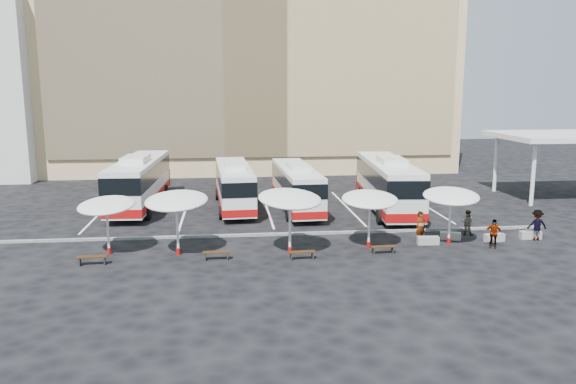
{
  "coord_description": "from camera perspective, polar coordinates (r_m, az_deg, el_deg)",
  "views": [
    {
      "loc": [
        -2.85,
        -32.41,
        8.94
      ],
      "look_at": [
        1.0,
        3.0,
        2.2
      ],
      "focal_mm": 35.0,
      "sensor_mm": 36.0,
      "label": 1
    }
  ],
  "objects": [
    {
      "name": "service_canopy",
      "position": [
        50.36,
        26.14,
        4.99
      ],
      "size": [
        10.0,
        8.0,
        5.2
      ],
      "color": "silver",
      "rests_on": "ground"
    },
    {
      "name": "bus_1",
      "position": [
        41.77,
        -5.49,
        0.8
      ],
      "size": [
        2.98,
        11.11,
        3.49
      ],
      "rotation": [
        0.0,
        0.0,
        0.05
      ],
      "color": "silver",
      "rests_on": "ground"
    },
    {
      "name": "curb_divider",
      "position": [
        34.2,
        -1.22,
        -4.31
      ],
      "size": [
        34.0,
        0.25,
        0.15
      ],
      "primitive_type": "cube",
      "color": "black",
      "rests_on": "ground"
    },
    {
      "name": "conc_bench_2",
      "position": [
        35.01,
        20.22,
        -4.38
      ],
      "size": [
        1.25,
        0.57,
        0.45
      ],
      "primitive_type": "cube",
      "rotation": [
        0.0,
        0.0,
        0.15
      ],
      "color": "gray",
      "rests_on": "ground"
    },
    {
      "name": "conc_bench_1",
      "position": [
        34.64,
        16.17,
        -4.3
      ],
      "size": [
        1.24,
        0.75,
        0.44
      ],
      "primitive_type": "cube",
      "rotation": [
        0.0,
        0.0,
        -0.33
      ],
      "color": "gray",
      "rests_on": "ground"
    },
    {
      "name": "passenger_0",
      "position": [
        33.46,
        13.31,
        -3.46
      ],
      "size": [
        0.77,
        0.62,
        1.83
      ],
      "primitive_type": "imported",
      "rotation": [
        0.0,
        0.0,
        0.3
      ],
      "color": "black",
      "rests_on": "ground"
    },
    {
      "name": "wood_bench_1",
      "position": [
        29.68,
        -7.28,
        -6.22
      ],
      "size": [
        1.44,
        0.39,
        0.44
      ],
      "rotation": [
        0.0,
        0.0,
        -0.0
      ],
      "color": "black",
      "rests_on": "ground"
    },
    {
      "name": "bus_2",
      "position": [
        41.03,
        0.87,
        0.65
      ],
      "size": [
        2.87,
        11.02,
        3.47
      ],
      "rotation": [
        0.0,
        0.0,
        0.04
      ],
      "color": "silver",
      "rests_on": "ground"
    },
    {
      "name": "ground",
      "position": [
        33.74,
        -1.14,
        -4.65
      ],
      "size": [
        120.0,
        120.0,
        0.0
      ],
      "primitive_type": "plane",
      "color": "black",
      "rests_on": "ground"
    },
    {
      "name": "conc_bench_3",
      "position": [
        36.4,
        23.4,
        -4.03
      ],
      "size": [
        1.25,
        0.47,
        0.46
      ],
      "primitive_type": "cube",
      "rotation": [
        0.0,
        0.0,
        -0.05
      ],
      "color": "gray",
      "rests_on": "ground"
    },
    {
      "name": "passenger_1",
      "position": [
        35.85,
        17.78,
        -2.97
      ],
      "size": [
        0.95,
        0.9,
        1.55
      ],
      "primitive_type": "imported",
      "rotation": [
        0.0,
        0.0,
        2.59
      ],
      "color": "black",
      "rests_on": "ground"
    },
    {
      "name": "sandstone_building",
      "position": [
        64.45,
        -3.77,
        13.97
      ],
      "size": [
        42.0,
        18.25,
        29.6
      ],
      "color": "tan",
      "rests_on": "ground"
    },
    {
      "name": "sunshade_0",
      "position": [
        31.37,
        -17.96,
        -1.33
      ],
      "size": [
        3.73,
        3.76,
        3.15
      ],
      "rotation": [
        0.0,
        0.0,
        -0.28
      ],
      "color": "silver",
      "rests_on": "ground"
    },
    {
      "name": "passenger_2",
      "position": [
        33.51,
        20.14,
        -3.97
      ],
      "size": [
        1.04,
        0.79,
        1.65
      ],
      "primitive_type": "imported",
      "rotation": [
        0.0,
        0.0,
        -0.47
      ],
      "color": "black",
      "rests_on": "ground"
    },
    {
      "name": "bus_0",
      "position": [
        43.16,
        -14.85,
        1.15
      ],
      "size": [
        3.35,
        12.66,
        3.98
      ],
      "rotation": [
        0.0,
        0.0,
        -0.05
      ],
      "color": "silver",
      "rests_on": "ground"
    },
    {
      "name": "sunshade_2",
      "position": [
        29.8,
        0.2,
        -0.73
      ],
      "size": [
        4.44,
        4.46,
        3.57
      ],
      "rotation": [
        0.0,
        0.0,
        0.38
      ],
      "color": "silver",
      "rests_on": "ground"
    },
    {
      "name": "bus_3",
      "position": [
        41.29,
        10.09,
        0.94
      ],
      "size": [
        3.72,
        12.83,
        4.02
      ],
      "rotation": [
        0.0,
        0.0,
        -0.08
      ],
      "color": "silver",
      "rests_on": "ground"
    },
    {
      "name": "wood_bench_3",
      "position": [
        30.94,
        9.62,
        -5.62
      ],
      "size": [
        1.37,
        0.42,
        0.42
      ],
      "rotation": [
        0.0,
        0.0,
        0.04
      ],
      "color": "black",
      "rests_on": "ground"
    },
    {
      "name": "wood_bench_2",
      "position": [
        29.51,
        1.42,
        -6.24
      ],
      "size": [
        1.45,
        0.48,
        0.44
      ],
      "rotation": [
        0.0,
        0.0,
        0.07
      ],
      "color": "black",
      "rests_on": "ground"
    },
    {
      "name": "wood_bench_0",
      "position": [
        30.29,
        -19.28,
        -6.37
      ],
      "size": [
        1.54,
        0.5,
        0.46
      ],
      "rotation": [
        0.0,
        0.0,
        0.06
      ],
      "color": "black",
      "rests_on": "ground"
    },
    {
      "name": "conc_bench_0",
      "position": [
        33.23,
        14.04,
        -4.81
      ],
      "size": [
        1.25,
        0.47,
        0.46
      ],
      "primitive_type": "cube",
      "rotation": [
        0.0,
        0.0,
        -0.05
      ],
      "color": "gray",
      "rests_on": "ground"
    },
    {
      "name": "sunshade_3",
      "position": [
        31.3,
        8.31,
        -0.76
      ],
      "size": [
        3.26,
        3.3,
        3.26
      ],
      "rotation": [
        0.0,
        0.0,
        -0.05
      ],
      "color": "silver",
      "rests_on": "ground"
    },
    {
      "name": "sunshade_4",
      "position": [
        33.05,
        16.24,
        -0.43
      ],
      "size": [
        3.71,
        3.75,
        3.29
      ],
      "rotation": [
        0.0,
        0.0,
        -0.2
      ],
      "color": "silver",
      "rests_on": "ground"
    },
    {
      "name": "sunshade_1",
      "position": [
        30.22,
        -11.26,
        -0.91
      ],
      "size": [
        4.0,
        4.03,
        3.49
      ],
      "rotation": [
        0.0,
        0.0,
        -0.23
      ],
      "color": "silver",
      "rests_on": "ground"
    },
    {
      "name": "bay_lines",
      "position": [
        41.49,
        -2.12,
        -1.73
      ],
      "size": [
        24.15,
        12.0,
        0.01
      ],
      "color": "white",
      "rests_on": "ground"
    },
    {
      "name": "passenger_3",
      "position": [
        36.09,
        23.97,
        -3.08
      ],
      "size": [
        1.27,
        0.84,
        1.83
      ],
      "primitive_type": "imported",
      "rotation": [
        0.0,
        0.0,
        3.0
      ],
      "color": "black",
      "rests_on": "ground"
    }
  ]
}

